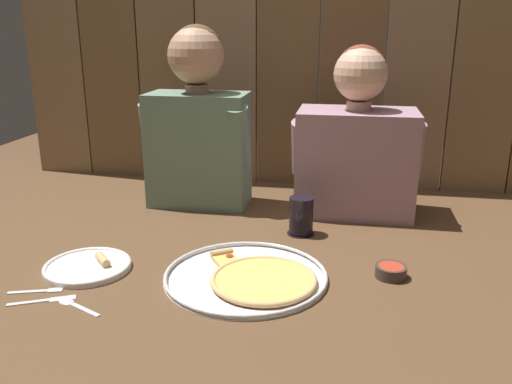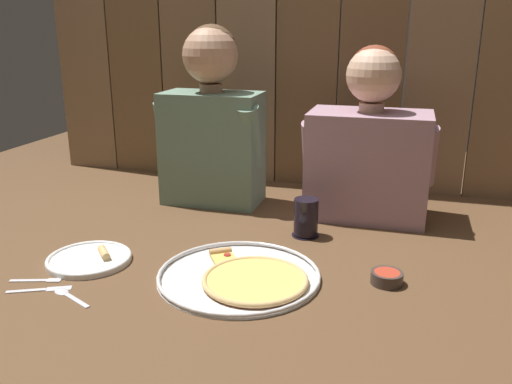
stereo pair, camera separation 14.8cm
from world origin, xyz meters
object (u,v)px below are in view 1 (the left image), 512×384
object	(u,v)px
drinking_glass	(301,216)
diner_right	(357,143)
pizza_tray	(252,277)
diner_left	(198,121)
dinner_plate	(88,266)
dipping_bowl	(391,271)

from	to	relation	value
drinking_glass	diner_right	xyz separation A→B (m)	(0.16, 0.24, 0.18)
pizza_tray	diner_left	size ratio (longest dim) A/B	0.67
dinner_plate	diner_right	distance (m)	0.94
pizza_tray	dinner_plate	size ratio (longest dim) A/B	1.84
drinking_glass	dipping_bowl	xyz separation A→B (m)	(0.26, -0.26, -0.04)
dipping_bowl	diner_right	world-z (taller)	diner_right
drinking_glass	dipping_bowl	size ratio (longest dim) A/B	1.47
pizza_tray	drinking_glass	world-z (taller)	drinking_glass
diner_left	diner_right	world-z (taller)	diner_left
dipping_bowl	diner_right	distance (m)	0.56
diner_right	dipping_bowl	bearing A→B (deg)	-78.80
diner_right	dinner_plate	bearing A→B (deg)	-139.64
dinner_plate	drinking_glass	bearing A→B (deg)	33.38
dipping_bowl	diner_left	xyz separation A→B (m)	(-0.65, 0.50, 0.29)
diner_left	dipping_bowl	bearing A→B (deg)	-37.51
pizza_tray	dipping_bowl	world-z (taller)	dipping_bowl
dinner_plate	dipping_bowl	xyz separation A→B (m)	(0.79, 0.09, 0.01)
dipping_bowl	diner_left	size ratio (longest dim) A/B	0.13
diner_right	diner_left	bearing A→B (deg)	179.97
dinner_plate	diner_left	distance (m)	0.68
dinner_plate	drinking_glass	distance (m)	0.64
drinking_glass	diner_right	bearing A→B (deg)	56.17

